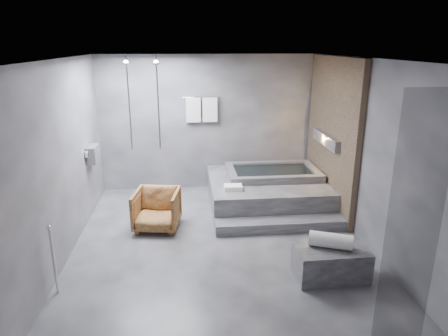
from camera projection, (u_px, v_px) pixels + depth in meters
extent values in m
plane|color=#313134|center=(219.00, 240.00, 6.37)|extent=(5.00, 5.00, 0.00)
cube|color=#525255|center=(219.00, 59.00, 5.53)|extent=(4.50, 5.00, 0.04)
cube|color=#3C3C42|center=(209.00, 123.00, 8.33)|extent=(4.50, 0.04, 2.80)
cube|color=#3C3C42|center=(243.00, 231.00, 3.58)|extent=(4.50, 0.04, 2.80)
cube|color=#3C3C42|center=(64.00, 160.00, 5.74)|extent=(0.04, 5.00, 2.80)
cube|color=#3C3C42|center=(364.00, 152.00, 6.16)|extent=(0.04, 5.00, 2.80)
cube|color=#9D7E5C|center=(332.00, 134.00, 7.34)|extent=(0.10, 2.40, 2.78)
cube|color=#FF9938|center=(327.00, 140.00, 7.37)|extent=(0.14, 1.20, 0.20)
cube|color=gray|center=(93.00, 154.00, 7.17)|extent=(0.16, 0.42, 0.30)
imported|color=beige|center=(93.00, 158.00, 7.09)|extent=(0.08, 0.08, 0.21)
imported|color=beige|center=(95.00, 156.00, 7.29)|extent=(0.07, 0.07, 0.15)
cylinder|color=silver|center=(158.00, 103.00, 7.66)|extent=(0.04, 0.04, 1.80)
cylinder|color=silver|center=(129.00, 104.00, 7.61)|extent=(0.04, 0.04, 1.80)
cylinder|color=silver|center=(201.00, 97.00, 8.09)|extent=(0.75, 0.02, 0.02)
cube|color=white|center=(193.00, 110.00, 8.13)|extent=(0.30, 0.06, 0.50)
cube|color=white|center=(210.00, 110.00, 8.16)|extent=(0.30, 0.06, 0.50)
cylinder|color=silver|center=(54.00, 261.00, 4.90)|extent=(0.04, 0.04, 0.90)
cube|color=black|center=(414.00, 225.00, 3.80)|extent=(0.55, 0.01, 2.60)
cube|color=#373739|center=(267.00, 191.00, 7.77)|extent=(2.20, 2.00, 0.50)
cube|color=#373739|center=(280.00, 225.00, 6.70)|extent=(2.20, 0.36, 0.18)
cube|color=#313133|center=(331.00, 263.00, 5.30)|extent=(0.95, 0.54, 0.42)
imported|color=#4D2C13|center=(157.00, 210.00, 6.69)|extent=(0.83, 0.84, 0.67)
cylinder|color=white|center=(331.00, 240.00, 5.25)|extent=(0.59, 0.40, 0.20)
cube|color=white|center=(233.00, 187.00, 7.12)|extent=(0.32, 0.24, 0.08)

